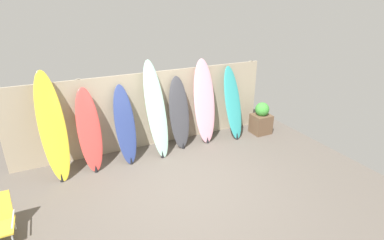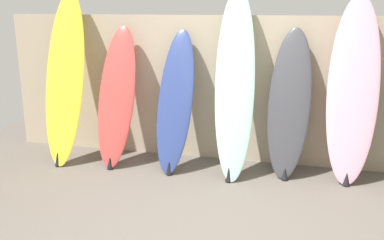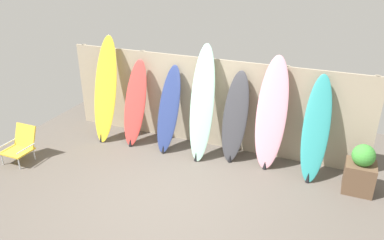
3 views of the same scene
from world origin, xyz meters
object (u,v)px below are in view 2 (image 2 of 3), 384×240
(surfboard_charcoal_4, at_px, (289,105))
(surfboard_pink_5, at_px, (353,93))
(surfboard_red_1, at_px, (117,97))
(surfboard_seafoam_3, at_px, (235,86))
(surfboard_navy_2, at_px, (175,102))
(surfboard_yellow_0, at_px, (65,79))

(surfboard_charcoal_4, relative_size, surfboard_pink_5, 0.83)
(surfboard_pink_5, bearing_deg, surfboard_charcoal_4, 178.65)
(surfboard_red_1, distance_m, surfboard_pink_5, 2.72)
(surfboard_seafoam_3, relative_size, surfboard_pink_5, 1.04)
(surfboard_red_1, xyz_separation_m, surfboard_charcoal_4, (2.05, 0.10, -0.00))
(surfboard_navy_2, height_order, surfboard_charcoal_4, surfboard_charcoal_4)
(surfboard_charcoal_4, height_order, surfboard_pink_5, surfboard_pink_5)
(surfboard_navy_2, bearing_deg, surfboard_pink_5, 2.37)
(surfboard_navy_2, xyz_separation_m, surfboard_seafoam_3, (0.71, -0.03, 0.24))
(surfboard_yellow_0, relative_size, surfboard_navy_2, 1.28)
(surfboard_seafoam_3, xyz_separation_m, surfboard_pink_5, (1.27, 0.11, -0.04))
(surfboard_yellow_0, distance_m, surfboard_pink_5, 3.38)
(surfboard_navy_2, bearing_deg, surfboard_yellow_0, -178.24)
(surfboard_charcoal_4, bearing_deg, surfboard_pink_5, -1.35)
(surfboard_navy_2, bearing_deg, surfboard_red_1, -179.47)
(surfboard_pink_5, bearing_deg, surfboard_yellow_0, -177.88)
(surfboard_pink_5, bearing_deg, surfboard_seafoam_3, -175.08)
(surfboard_red_1, relative_size, surfboard_navy_2, 1.02)
(surfboard_yellow_0, bearing_deg, surfboard_red_1, 3.14)
(surfboard_yellow_0, distance_m, surfboard_charcoal_4, 2.73)
(surfboard_red_1, height_order, surfboard_charcoal_4, surfboard_red_1)
(surfboard_charcoal_4, bearing_deg, surfboard_yellow_0, -177.04)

